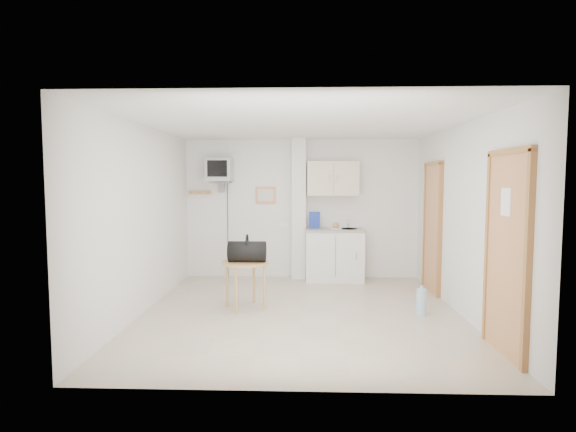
{
  "coord_description": "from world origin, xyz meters",
  "views": [
    {
      "loc": [
        0.03,
        -5.88,
        1.76
      ],
      "look_at": [
        -0.19,
        0.6,
        1.25
      ],
      "focal_mm": 28.0,
      "sensor_mm": 36.0,
      "label": 1
    }
  ],
  "objects_px": {
    "round_table": "(245,267)",
    "duffel_bag": "(247,251)",
    "crt_television": "(220,171)",
    "water_bottle": "(421,302)"
  },
  "relations": [
    {
      "from": "crt_television",
      "to": "round_table",
      "type": "height_order",
      "value": "crt_television"
    },
    {
      "from": "water_bottle",
      "to": "round_table",
      "type": "bearing_deg",
      "value": 174.08
    },
    {
      "from": "crt_television",
      "to": "round_table",
      "type": "xyz_separation_m",
      "value": [
        0.69,
        -1.84,
        -1.36
      ]
    },
    {
      "from": "duffel_bag",
      "to": "water_bottle",
      "type": "height_order",
      "value": "duffel_bag"
    },
    {
      "from": "crt_television",
      "to": "water_bottle",
      "type": "height_order",
      "value": "crt_television"
    },
    {
      "from": "round_table",
      "to": "crt_television",
      "type": "bearing_deg",
      "value": 110.48
    },
    {
      "from": "crt_television",
      "to": "round_table",
      "type": "bearing_deg",
      "value": -69.52
    },
    {
      "from": "round_table",
      "to": "duffel_bag",
      "type": "distance_m",
      "value": 0.23
    },
    {
      "from": "round_table",
      "to": "duffel_bag",
      "type": "relative_size",
      "value": 1.28
    },
    {
      "from": "round_table",
      "to": "duffel_bag",
      "type": "height_order",
      "value": "duffel_bag"
    }
  ]
}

